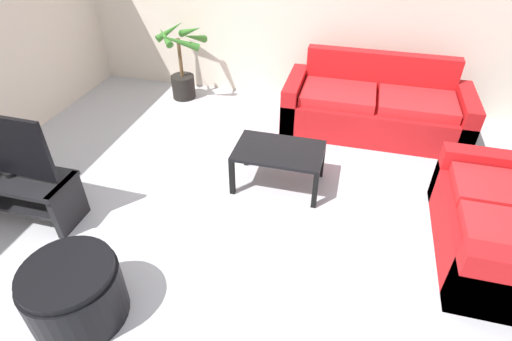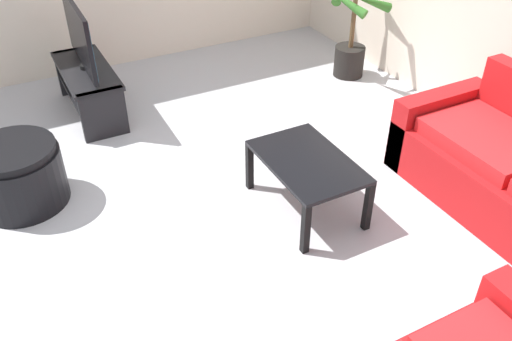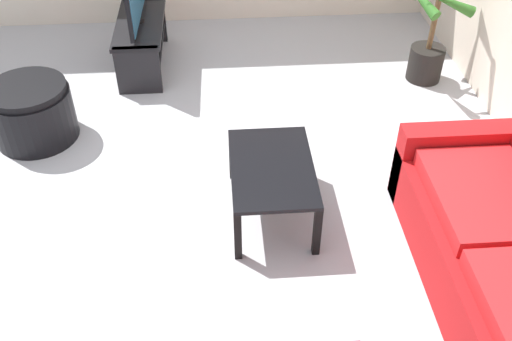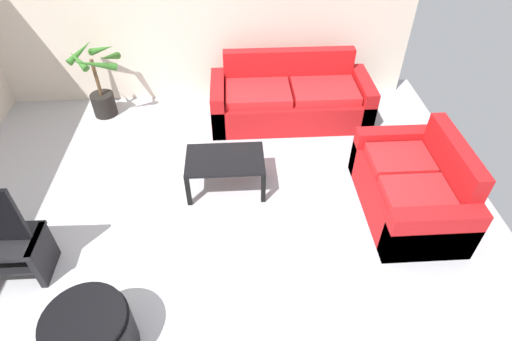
# 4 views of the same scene
# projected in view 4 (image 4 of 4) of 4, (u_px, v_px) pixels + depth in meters

# --- Properties ---
(ground_plane) EXTENTS (6.60, 6.60, 0.00)m
(ground_plane) POSITION_uv_depth(u_px,v_px,m) (201.00, 247.00, 4.19)
(ground_plane) COLOR #B2B2B7
(wall_back) EXTENTS (6.00, 0.06, 2.70)m
(wall_back) POSITION_uv_depth(u_px,v_px,m) (201.00, 8.00, 5.54)
(wall_back) COLOR beige
(wall_back) RESTS_ON ground
(couch_main) EXTENTS (2.20, 0.90, 0.90)m
(couch_main) POSITION_uv_depth(u_px,v_px,m) (290.00, 100.00, 5.75)
(couch_main) COLOR red
(couch_main) RESTS_ON ground
(couch_loveseat) EXTENTS (0.90, 1.47, 0.90)m
(couch_loveseat) POSITION_uv_depth(u_px,v_px,m) (411.00, 189.00, 4.40)
(couch_loveseat) COLOR red
(couch_loveseat) RESTS_ON ground
(coffee_table) EXTENTS (0.89, 0.57, 0.44)m
(coffee_table) POSITION_uv_depth(u_px,v_px,m) (225.00, 162.00, 4.61)
(coffee_table) COLOR black
(coffee_table) RESTS_ON ground
(potted_palm) EXTENTS (0.73, 0.77, 1.06)m
(potted_palm) POSITION_uv_depth(u_px,v_px,m) (100.00, 86.00, 5.72)
(potted_palm) COLOR black
(potted_palm) RESTS_ON ground
(ottoman) EXTENTS (0.68, 0.68, 0.50)m
(ottoman) POSITION_uv_depth(u_px,v_px,m) (91.00, 335.00, 3.23)
(ottoman) COLOR black
(ottoman) RESTS_ON ground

